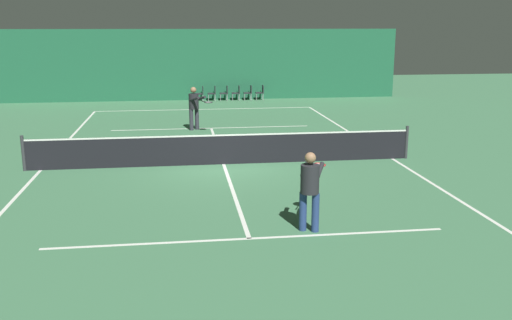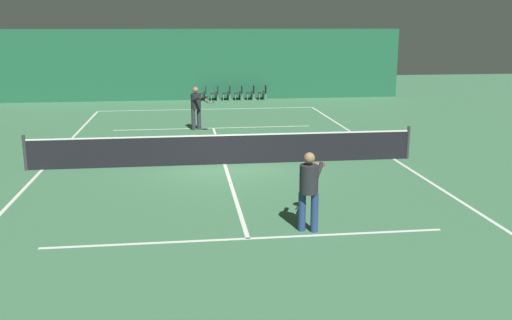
# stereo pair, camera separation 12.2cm
# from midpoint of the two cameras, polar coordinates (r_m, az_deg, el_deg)

# --- Properties ---
(ground_plane) EXTENTS (60.00, 60.00, 0.00)m
(ground_plane) POSITION_cam_midpoint_polar(r_m,az_deg,el_deg) (17.82, -3.45, -0.43)
(ground_plane) COLOR #3D704C
(backdrop_curtain) EXTENTS (23.00, 0.12, 4.00)m
(backdrop_curtain) POSITION_cam_midpoint_polar(r_m,az_deg,el_deg) (33.11, -5.66, 9.45)
(backdrop_curtain) COLOR #1E5B3D
(backdrop_curtain) RESTS_ON ground
(court_line_baseline_far) EXTENTS (11.00, 0.10, 0.00)m
(court_line_baseline_far) POSITION_cam_midpoint_polar(r_m,az_deg,el_deg) (29.50, -5.26, 5.07)
(court_line_baseline_far) COLOR silver
(court_line_baseline_far) RESTS_ON ground
(court_line_service_far) EXTENTS (8.25, 0.10, 0.00)m
(court_line_service_far) POSITION_cam_midpoint_polar(r_m,az_deg,el_deg) (24.07, -4.64, 3.20)
(court_line_service_far) COLOR silver
(court_line_service_far) RESTS_ON ground
(court_line_service_near) EXTENTS (8.25, 0.10, 0.00)m
(court_line_service_near) POSITION_cam_midpoint_polar(r_m,az_deg,el_deg) (11.74, -0.98, -7.86)
(court_line_service_near) COLOR silver
(court_line_service_near) RESTS_ON ground
(court_line_sideline_left) EXTENTS (0.10, 23.80, 0.00)m
(court_line_sideline_left) POSITION_cam_midpoint_polar(r_m,az_deg,el_deg) (18.27, -20.92, -0.96)
(court_line_sideline_left) COLOR silver
(court_line_sideline_left) RESTS_ON ground
(court_line_sideline_right) EXTENTS (0.10, 23.80, 0.00)m
(court_line_sideline_right) POSITION_cam_midpoint_polar(r_m,az_deg,el_deg) (19.03, 13.29, 0.13)
(court_line_sideline_right) COLOR silver
(court_line_sideline_right) RESTS_ON ground
(court_line_centre) EXTENTS (0.10, 12.80, 0.00)m
(court_line_centre) POSITION_cam_midpoint_polar(r_m,az_deg,el_deg) (17.82, -3.45, -0.42)
(court_line_centre) COLOR silver
(court_line_centre) RESTS_ON ground
(tennis_net) EXTENTS (12.00, 0.10, 1.07)m
(tennis_net) POSITION_cam_midpoint_polar(r_m,az_deg,el_deg) (17.71, -3.47, 1.18)
(tennis_net) COLOR black
(tennis_net) RESTS_ON ground
(player_near) EXTENTS (0.89, 1.39, 1.70)m
(player_near) POSITION_cam_midpoint_polar(r_m,az_deg,el_deg) (11.94, 5.14, -2.52)
(player_near) COLOR navy
(player_near) RESTS_ON ground
(player_far) EXTENTS (1.07, 1.37, 1.77)m
(player_far) POSITION_cam_midpoint_polar(r_m,az_deg,el_deg) (23.58, -6.33, 5.48)
(player_far) COLOR #2D2D38
(player_far) RESTS_ON ground
(courtside_chair_0) EXTENTS (0.44, 0.44, 0.84)m
(courtside_chair_0) POSITION_cam_midpoint_polar(r_m,az_deg,el_deg) (32.70, -5.66, 6.74)
(courtside_chair_0) COLOR #99999E
(courtside_chair_0) RESTS_ON ground
(courtside_chair_1) EXTENTS (0.44, 0.44, 0.84)m
(courtside_chair_1) POSITION_cam_midpoint_polar(r_m,az_deg,el_deg) (32.73, -4.44, 6.77)
(courtside_chair_1) COLOR #99999E
(courtside_chair_1) RESTS_ON ground
(courtside_chair_2) EXTENTS (0.44, 0.44, 0.84)m
(courtside_chair_2) POSITION_cam_midpoint_polar(r_m,az_deg,el_deg) (32.78, -3.23, 6.80)
(courtside_chair_2) COLOR #99999E
(courtside_chair_2) RESTS_ON ground
(courtside_chair_3) EXTENTS (0.44, 0.44, 0.84)m
(courtside_chair_3) POSITION_cam_midpoint_polar(r_m,az_deg,el_deg) (32.84, -2.03, 6.82)
(courtside_chair_3) COLOR #99999E
(courtside_chair_3) RESTS_ON ground
(courtside_chair_4) EXTENTS (0.44, 0.44, 0.84)m
(courtside_chair_4) POSITION_cam_midpoint_polar(r_m,az_deg,el_deg) (32.92, -0.82, 6.85)
(courtside_chair_4) COLOR #99999E
(courtside_chair_4) RESTS_ON ground
(courtside_chair_5) EXTENTS (0.44, 0.44, 0.84)m
(courtside_chair_5) POSITION_cam_midpoint_polar(r_m,az_deg,el_deg) (33.01, 0.37, 6.87)
(courtside_chair_5) COLOR #99999E
(courtside_chair_5) RESTS_ON ground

